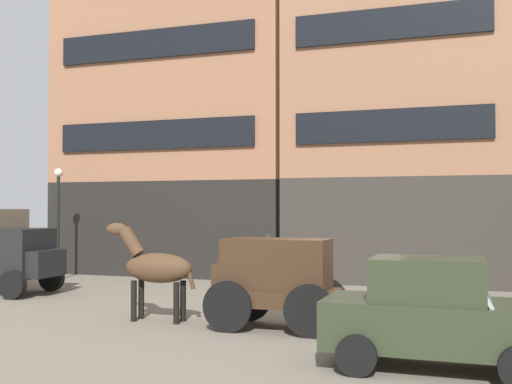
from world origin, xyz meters
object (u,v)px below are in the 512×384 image
object	(u,v)px
cargo_wagon	(275,277)
fire_hydrant_curbside	(226,275)
draft_horse	(155,267)
pedestrian_officer	(268,259)
streetlamp_curbside	(58,207)
sedan_light	(435,314)

from	to	relation	value
cargo_wagon	fire_hydrant_curbside	bearing A→B (deg)	120.11
draft_horse	pedestrian_officer	distance (m)	6.29
pedestrian_officer	streetlamp_curbside	distance (m)	8.32
sedan_light	streetlamp_curbside	size ratio (longest dim) A/B	0.90
draft_horse	sedan_light	world-z (taller)	draft_horse
pedestrian_officer	fire_hydrant_curbside	bearing A→B (deg)	-174.55
draft_horse	fire_hydrant_curbside	bearing A→B (deg)	95.46
cargo_wagon	sedan_light	bearing A→B (deg)	-34.48
draft_horse	fire_hydrant_curbside	world-z (taller)	draft_horse
sedan_light	fire_hydrant_curbside	distance (m)	11.04
cargo_wagon	streetlamp_curbside	world-z (taller)	streetlamp_curbside
pedestrian_officer	fire_hydrant_curbside	size ratio (longest dim) A/B	2.16
cargo_wagon	streetlamp_curbside	distance (m)	12.08
streetlamp_curbside	fire_hydrant_curbside	world-z (taller)	streetlamp_curbside
cargo_wagon	streetlamp_curbside	xyz separation A→B (m)	(-10.25, 6.22, 1.52)
pedestrian_officer	cargo_wagon	bearing A→B (deg)	-71.34
draft_horse	streetlamp_curbside	distance (m)	9.69
draft_horse	pedestrian_officer	bearing A→B (deg)	82.25
cargo_wagon	draft_horse	xyz separation A→B (m)	(-2.95, -0.00, 0.12)
streetlamp_curbside	sedan_light	bearing A→B (deg)	-32.09
pedestrian_officer	streetlamp_curbside	size ratio (longest dim) A/B	0.44
sedan_light	fire_hydrant_curbside	world-z (taller)	sedan_light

